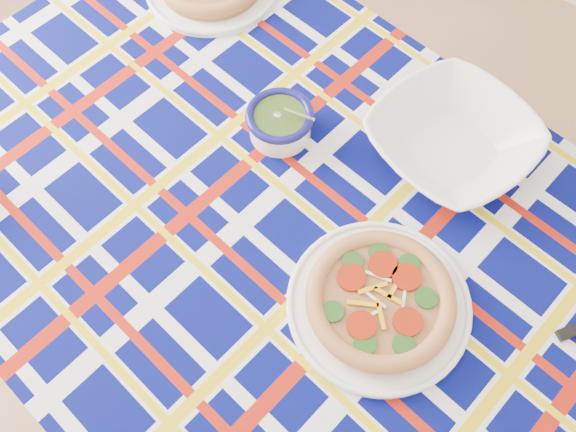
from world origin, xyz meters
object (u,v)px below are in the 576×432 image
Objects in this scene: dining_table at (295,253)px; pesto_bowl at (280,121)px; main_focaccia_plate at (380,300)px; serving_bowl at (452,140)px.

pesto_bowl is (-0.16, 0.18, 0.13)m from dining_table.
pesto_bowl is at bearing 148.88° from main_focaccia_plate.
main_focaccia_plate is 1.08× the size of serving_bowl.
pesto_bowl reaches higher than main_focaccia_plate.
dining_table is 0.27m from pesto_bowl.
serving_bowl reaches higher than dining_table.
main_focaccia_plate is at bearing -31.12° from pesto_bowl.
dining_table is at bearing -114.96° from serving_bowl.
main_focaccia_plate is at bearing -0.69° from dining_table.
main_focaccia_plate is 0.38m from serving_bowl.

